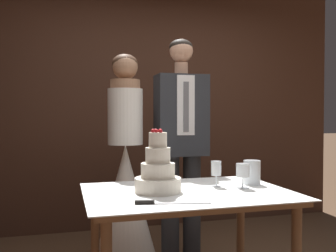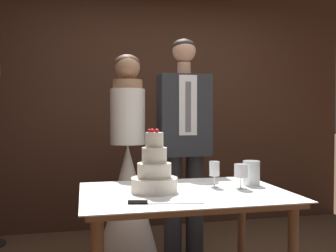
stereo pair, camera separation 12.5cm
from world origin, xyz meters
name	(u,v)px [view 1 (the left image)]	position (x,y,z in m)	size (l,w,h in m)	color
wall_back	(152,96)	(0.00, 1.95, 1.45)	(4.44, 0.12, 2.90)	#472B1E
cake_table	(187,207)	(-0.24, -0.03, 0.68)	(1.21, 0.85, 0.77)	brown
tiered_cake	(158,173)	(-0.42, -0.01, 0.89)	(0.27, 0.27, 0.37)	silver
cake_knife	(158,203)	(-0.49, -0.30, 0.78)	(0.39, 0.10, 0.02)	silver
wine_glass_near	(216,169)	(-0.02, 0.06, 0.89)	(0.06, 0.06, 0.16)	silver
wine_glass_middle	(243,171)	(0.12, -0.03, 0.88)	(0.08, 0.08, 0.15)	silver
hurricane_candle	(252,173)	(0.24, 0.07, 0.85)	(0.11, 0.11, 0.16)	silver
bride	(126,190)	(-0.47, 0.84, 0.63)	(0.54, 0.54, 1.72)	white
groom	(181,139)	(-0.01, 0.84, 1.03)	(0.42, 0.25, 1.86)	#282B30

